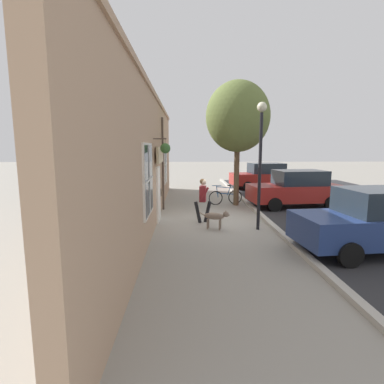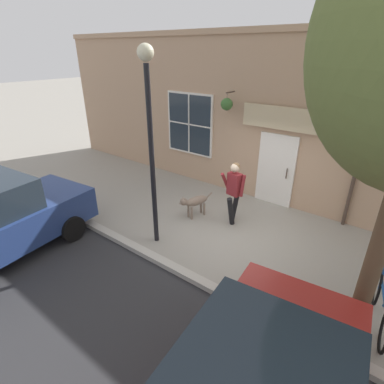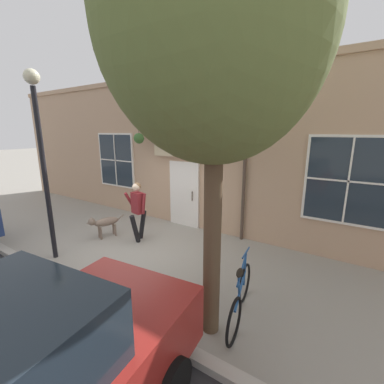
{
  "view_description": "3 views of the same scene",
  "coord_description": "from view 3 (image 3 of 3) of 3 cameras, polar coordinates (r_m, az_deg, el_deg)",
  "views": [
    {
      "loc": [
        -1.15,
        -11.44,
        2.86
      ],
      "look_at": [
        -0.9,
        -1.31,
        1.32
      ],
      "focal_mm": 28.0,
      "sensor_mm": 36.0,
      "label": 1
    },
    {
      "loc": [
        5.72,
        2.99,
        4.19
      ],
      "look_at": [
        0.15,
        -1.26,
        0.85
      ],
      "focal_mm": 28.0,
      "sensor_mm": 36.0,
      "label": 2
    },
    {
      "loc": [
        4.42,
        4.62,
        3.04
      ],
      "look_at": [
        -1.29,
        0.89,
        1.41
      ],
      "focal_mm": 24.0,
      "sensor_mm": 36.0,
      "label": 3
    }
  ],
  "objects": [
    {
      "name": "ground_plane",
      "position": [
        7.08,
        -12.16,
        -12.3
      ],
      "size": [
        90.0,
        90.0,
        0.0
      ],
      "primitive_type": "plane",
      "color": "gray"
    },
    {
      "name": "storefront_facade",
      "position": [
        8.2,
        -1.14,
        8.8
      ],
      "size": [
        0.95,
        18.0,
        4.74
      ],
      "color": "tan",
      "rests_on": "ground_plane"
    },
    {
      "name": "pedestrian_walking",
      "position": [
        7.26,
        -11.98,
        -3.11
      ],
      "size": [
        0.69,
        0.61,
        1.68
      ],
      "color": "black",
      "rests_on": "ground_plane"
    },
    {
      "name": "dog_on_leash",
      "position": [
        7.89,
        -18.88,
        -6.4
      ],
      "size": [
        1.08,
        0.48,
        0.69
      ],
      "color": "#7F6B5B",
      "rests_on": "ground_plane"
    },
    {
      "name": "street_tree_by_curb",
      "position": [
        3.65,
        4.42,
        31.64
      ],
      "size": [
        3.03,
        2.73,
        5.93
      ],
      "color": "brown",
      "rests_on": "ground_plane"
    },
    {
      "name": "leaning_bicycle",
      "position": [
        4.61,
        10.64,
        -21.99
      ],
      "size": [
        1.72,
        0.37,
        1.0
      ],
      "color": "black",
      "rests_on": "ground_plane"
    },
    {
      "name": "street_lamp",
      "position": [
        6.72,
        -30.71,
        10.11
      ],
      "size": [
        0.32,
        0.32,
        4.31
      ],
      "color": "black",
      "rests_on": "ground_plane"
    }
  ]
}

